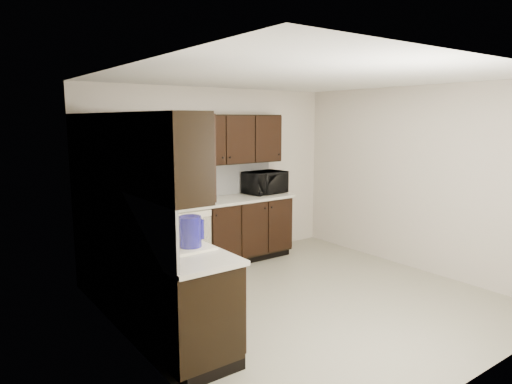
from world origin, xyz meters
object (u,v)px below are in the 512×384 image
toaster_oven (101,204)px  storage_bin (127,215)px  microwave (265,182)px  blue_pitcher (190,233)px  sink (170,251)px

toaster_oven → storage_bin: bearing=-66.9°
microwave → blue_pitcher: size_ratio=2.08×
microwave → storage_bin: bearing=-168.6°
sink → toaster_oven: 1.71m
microwave → blue_pitcher: 3.07m
storage_bin → microwave: bearing=16.9°
sink → storage_bin: 1.03m
sink → microwave: bearing=35.9°
sink → microwave: (2.43, 1.76, 0.23)m
toaster_oven → storage_bin: (0.06, -0.69, -0.02)m
sink → storage_bin: (-0.01, 1.02, 0.16)m
microwave → blue_pitcher: microwave is taller
microwave → toaster_oven: 2.50m
microwave → toaster_oven: (-2.50, -0.06, -0.05)m
blue_pitcher → toaster_oven: bearing=74.3°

